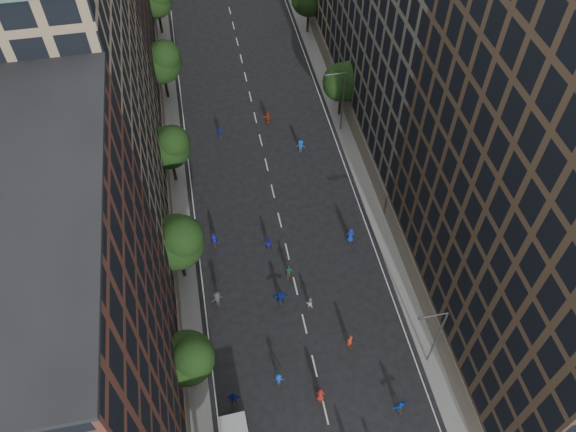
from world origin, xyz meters
The scene contains 31 objects.
ground centered at (0.00, 40.00, 0.00)m, with size 240.00×240.00×0.00m, color black.
sidewalk_left centered at (-12.00, 47.50, 0.07)m, with size 4.00×105.00×0.15m, color slate.
sidewalk_right centered at (12.00, 47.50, 0.07)m, with size 4.00×105.00×0.15m, color slate.
bldg_left_a centered at (-19.00, 11.00, 15.00)m, with size 14.00×22.00×30.00m, color #552C20.
bldg_left_b centered at (-19.00, 35.00, 17.00)m, with size 14.00×26.00×34.00m, color #8B765B.
bldg_left_c centered at (-19.00, 58.00, 14.00)m, with size 14.00×20.00×28.00m, color #552C20.
bldg_right_a centered at (19.00, 15.00, 18.00)m, with size 14.00×30.00×36.00m, color #483626.
bldg_right_b centered at (19.00, 44.00, 16.50)m, with size 14.00×28.00×33.00m, color #645D53.
tree_left_1 centered at (-11.02, 13.86, 5.55)m, with size 4.80×4.80×8.21m.
tree_left_2 centered at (-10.99, 25.83, 6.36)m, with size 5.60×5.60×9.45m.
tree_left_3 centered at (-11.02, 39.85, 5.82)m, with size 5.00×5.00×8.58m.
tree_left_4 centered at (-11.00, 55.84, 6.10)m, with size 5.40×5.40×9.08m.
tree_left_5 centered at (-11.02, 71.86, 5.68)m, with size 4.80×4.80×8.33m.
tree_right_a centered at (11.38, 47.85, 5.63)m, with size 5.00×5.00×8.39m.
streetlamp_near centered at (10.37, 12.00, 5.17)m, with size 2.64×0.22×9.06m.
streetlamp_far centered at (10.37, 45.00, 5.17)m, with size 2.64×0.22×9.06m.
skater_3 centered at (-3.61, 12.50, 0.84)m, with size 1.08×0.62×1.67m, color #1444A9.
skater_4 centered at (-7.85, 11.52, 0.91)m, with size 1.07×0.45×1.82m, color #1422A3.
skater_5 centered at (6.47, 7.97, 0.85)m, with size 1.57×0.50×1.69m, color #1644B5.
skater_6 centered at (-0.21, 10.33, 0.92)m, with size 0.90×0.58×1.83m, color maroon.
skater_7 centered at (3.74, 14.90, 0.90)m, with size 0.66×0.43×1.81m, color #AC341C.
skater_8 centered at (0.90, 19.77, 0.76)m, with size 0.73×0.57×1.51m, color beige.
skater_9 centered at (-8.14, 21.93, 0.97)m, with size 1.26×0.72×1.94m, color #3B3B3F.
skater_10 centered at (-0.48, 23.79, 0.88)m, with size 1.03×0.43×1.75m, color #227347.
skater_11 centered at (-1.85, 20.93, 0.92)m, with size 1.71×0.54×1.84m, color #1329A0.
skater_12 centered at (7.08, 27.11, 0.97)m, with size 0.95×0.62×1.95m, color navy.
skater_13 centered at (-7.67, 29.42, 0.94)m, with size 0.69×0.45×1.88m, color #13149A.
skater_14 centered at (-1.96, 27.91, 0.82)m, with size 0.80×0.62×1.64m, color #161DB5.
skater_15 centered at (4.61, 41.94, 0.92)m, with size 1.19×0.69×1.84m, color #164EB4.
skater_16 centered at (-5.09, 46.53, 0.77)m, with size 0.90×0.38×1.54m, color #13339C.
skater_17 centered at (1.50, 48.16, 0.85)m, with size 1.57×0.50×1.69m, color #A2371B.
Camera 1 is at (-6.75, -8.10, 49.85)m, focal length 35.00 mm.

